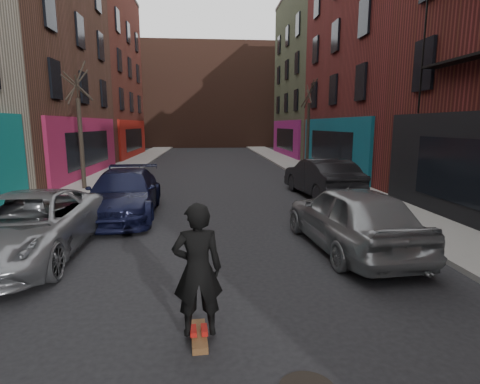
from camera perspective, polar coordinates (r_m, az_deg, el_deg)
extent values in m
cube|color=gray|center=(30.85, -16.04, 4.19)|extent=(2.50, 84.00, 0.13)
cube|color=gray|center=(30.99, 7.35, 4.53)|extent=(2.50, 84.00, 0.13)
cube|color=#47281E|center=(56.26, -4.76, 14.18)|extent=(40.00, 10.00, 14.00)
imported|color=gray|center=(10.15, -29.72, -4.52)|extent=(2.61, 5.52, 1.52)
imported|color=black|center=(13.36, -17.26, -0.23)|extent=(2.49, 5.54, 1.58)
imported|color=gray|center=(9.74, 16.53, -3.70)|extent=(2.39, 5.06, 1.67)
imported|color=black|center=(16.69, 12.30, 2.18)|extent=(2.33, 5.24, 1.67)
cube|color=brown|center=(5.92, -6.27, -20.96)|extent=(0.28, 0.81, 0.10)
imported|color=black|center=(5.46, -6.49, -11.69)|extent=(0.74, 0.52, 1.96)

